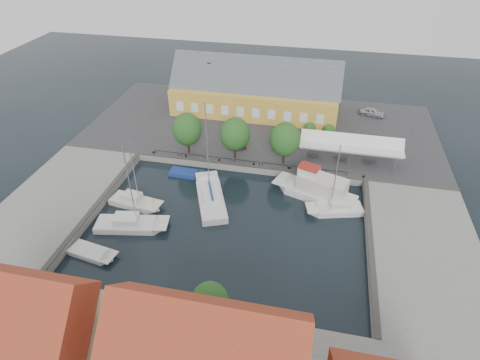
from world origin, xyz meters
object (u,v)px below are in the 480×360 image
Objects in this scene: trawler at (317,191)px; launch_nw at (186,174)px; car_red at (238,139)px; west_boat_c at (130,225)px; tent_canopy at (351,145)px; center_sailboat at (211,199)px; west_boat_b at (135,203)px; east_boat_a at (336,210)px; launch_sw at (92,254)px; car_silver at (372,112)px; warehouse at (252,92)px.

launch_nw is at bearing 175.75° from trawler.
car_red is 22.12m from west_boat_c.
launch_nw is (-18.30, 1.36, -0.93)m from trawler.
west_boat_c is (-25.09, -18.54, -3.42)m from tent_canopy.
west_boat_b is (-9.16, -2.72, -0.10)m from center_sailboat.
east_boat_a reaches higher than launch_sw.
launch_sw is at bearing 156.17° from car_silver.
center_sailboat is at bearing -118.57° from car_red.
car_silver is 27.00m from east_boat_a.
tent_canopy is at bearing -32.36° from car_red.
center_sailboat is 2.41× the size of launch_sw.
launch_nw is at bearing 76.29° from west_boat_c.
warehouse is 4.95× the size of launch_sw.
east_boat_a is 1.06× the size of west_boat_b.
trawler is 23.65m from west_boat_c.
trawler is 1.11× the size of east_boat_a.
warehouse reaches higher than car_silver.
west_boat_b is (-24.84, -3.90, -0.00)m from east_boat_a.
east_boat_a is (15.10, -12.41, -1.50)m from car_red.
launch_nw is at bearing -105.24° from warehouse.
tent_canopy is 16.42m from car_silver.
warehouse is 39.16m from launch_sw.
tent_canopy is 11.23m from east_boat_a.
trawler is 2.28× the size of launch_nw.
center_sailboat is (-21.21, -27.56, -1.36)m from car_silver.
west_boat_b is (-26.29, -14.51, -3.42)m from tent_canopy.
center_sailboat is 10.45m from west_boat_c.
launch_sw is 1.17× the size of launch_nw.
west_boat_b is 1.94× the size of launch_nw.
center_sailboat reaches higher than west_boat_b.
west_boat_b is at bearing 149.63° from car_silver.
west_boat_c reaches higher than east_boat_a.
west_boat_b reaches higher than tent_canopy.
trawler is 1.17× the size of west_boat_b.
east_boat_a is at bearing -177.13° from car_silver.
warehouse is 21.63m from tent_canopy.
launch_nw is (-22.20, -6.70, -3.59)m from tent_canopy.
car_red is 13.67m from center_sailboat.
center_sailboat reaches higher than trawler.
trawler is at bearing 33.57° from launch_sw.
trawler is 1.95× the size of launch_sw.
trawler is at bearing 26.31° from west_boat_c.
west_boat_c is at bearing 154.35° from car_silver.
tent_canopy reaches higher than car_silver.
car_red is 0.48× the size of west_boat_b.
west_boat_b is at bearing -117.65° from launch_nw.
center_sailboat is (-17.13, -11.78, -3.32)m from tent_canopy.
west_boat_b is 4.21m from west_boat_c.
west_boat_c reaches higher than warehouse.
tent_canopy is at bearing -179.79° from car_silver.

